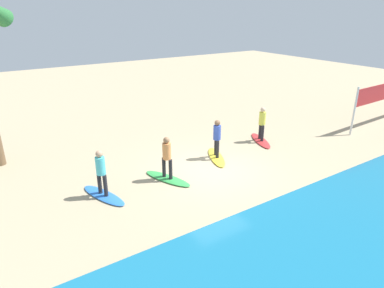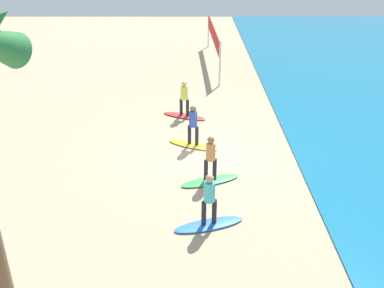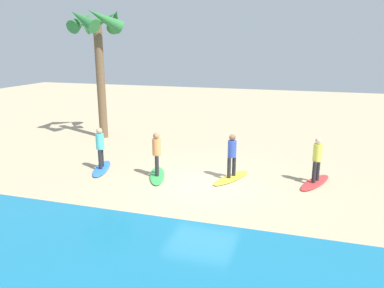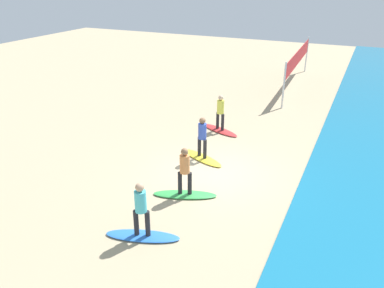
{
  "view_description": "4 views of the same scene",
  "coord_description": "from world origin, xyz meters",
  "px_view_note": "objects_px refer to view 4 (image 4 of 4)",
  "views": [
    {
      "loc": [
        7.44,
        9.88,
        6.09
      ],
      "look_at": [
        0.85,
        -0.15,
        1.29
      ],
      "focal_mm": 31.96,
      "sensor_mm": 36.0,
      "label": 1
    },
    {
      "loc": [
        14.64,
        -0.88,
        7.75
      ],
      "look_at": [
        1.06,
        -0.92,
        1.06
      ],
      "focal_mm": 40.53,
      "sensor_mm": 36.0,
      "label": 2
    },
    {
      "loc": [
        -3.4,
        12.36,
        4.94
      ],
      "look_at": [
        0.72,
        -1.12,
        1.18
      ],
      "focal_mm": 35.25,
      "sensor_mm": 36.0,
      "label": 3
    },
    {
      "loc": [
        11.78,
        4.53,
        6.82
      ],
      "look_at": [
        0.54,
        -0.65,
        1.27
      ],
      "focal_mm": 36.32,
      "sensor_mm": 36.0,
      "label": 4
    }
  ],
  "objects_px": {
    "surfer_yellow": "(202,135)",
    "surfboard_blue": "(143,236)",
    "volleyball_net": "(298,59)",
    "surfboard_red": "(220,130)",
    "surfer_blue": "(141,206)",
    "surfboard_yellow": "(202,158)",
    "surfboard_green": "(185,195)",
    "surfer_green": "(185,168)",
    "surfer_red": "(220,110)"
  },
  "relations": [
    {
      "from": "surfer_red",
      "to": "surfboard_blue",
      "type": "bearing_deg",
      "value": 6.0
    },
    {
      "from": "surfer_yellow",
      "to": "surfboard_blue",
      "type": "xyz_separation_m",
      "value": [
        5.24,
        0.46,
        -0.99
      ]
    },
    {
      "from": "surfer_yellow",
      "to": "surfer_green",
      "type": "relative_size",
      "value": 1.0
    },
    {
      "from": "surfer_red",
      "to": "surfboard_yellow",
      "type": "xyz_separation_m",
      "value": [
        3.02,
        0.41,
        -0.99
      ]
    },
    {
      "from": "surfer_red",
      "to": "surfer_blue",
      "type": "relative_size",
      "value": 1.0
    },
    {
      "from": "surfer_blue",
      "to": "surfer_yellow",
      "type": "bearing_deg",
      "value": -174.95
    },
    {
      "from": "surfboard_red",
      "to": "surfer_blue",
      "type": "distance_m",
      "value": 8.36
    },
    {
      "from": "surfboard_blue",
      "to": "surfer_blue",
      "type": "xyz_separation_m",
      "value": [
        -0.0,
        -0.0,
        0.99
      ]
    },
    {
      "from": "surfer_red",
      "to": "volleyball_net",
      "type": "distance_m",
      "value": 9.19
    },
    {
      "from": "surfer_red",
      "to": "surfboard_green",
      "type": "height_order",
      "value": "surfer_red"
    },
    {
      "from": "surfboard_green",
      "to": "surfboard_blue",
      "type": "relative_size",
      "value": 1.0
    },
    {
      "from": "surfer_yellow",
      "to": "surfer_blue",
      "type": "height_order",
      "value": "same"
    },
    {
      "from": "volleyball_net",
      "to": "surfboard_red",
      "type": "bearing_deg",
      "value": -10.6
    },
    {
      "from": "surfer_red",
      "to": "surfboard_yellow",
      "type": "height_order",
      "value": "surfer_red"
    },
    {
      "from": "surfboard_red",
      "to": "surfer_red",
      "type": "xyz_separation_m",
      "value": [
        0.0,
        0.0,
        0.99
      ]
    },
    {
      "from": "surfboard_red",
      "to": "surfboard_yellow",
      "type": "relative_size",
      "value": 1.0
    },
    {
      "from": "surfboard_green",
      "to": "surfboard_blue",
      "type": "height_order",
      "value": "same"
    },
    {
      "from": "surfer_green",
      "to": "volleyball_net",
      "type": "xyz_separation_m",
      "value": [
        -14.79,
        0.7,
        0.75
      ]
    },
    {
      "from": "surfboard_red",
      "to": "surfboard_blue",
      "type": "xyz_separation_m",
      "value": [
        8.26,
        0.87,
        0.0
      ]
    },
    {
      "from": "surfer_red",
      "to": "surfboard_green",
      "type": "distance_m",
      "value": 5.95
    },
    {
      "from": "surfboard_blue",
      "to": "volleyball_net",
      "type": "xyz_separation_m",
      "value": [
        -17.26,
        0.82,
        1.74
      ]
    },
    {
      "from": "surfboard_yellow",
      "to": "surfboard_blue",
      "type": "relative_size",
      "value": 1.0
    },
    {
      "from": "volleyball_net",
      "to": "surfer_yellow",
      "type": "bearing_deg",
      "value": -6.08
    },
    {
      "from": "surfboard_green",
      "to": "volleyball_net",
      "type": "bearing_deg",
      "value": 66.44
    },
    {
      "from": "surfer_green",
      "to": "surfboard_red",
      "type": "bearing_deg",
      "value": -170.3
    },
    {
      "from": "surfer_green",
      "to": "surfer_blue",
      "type": "distance_m",
      "value": 2.47
    },
    {
      "from": "surfboard_red",
      "to": "surfer_blue",
      "type": "relative_size",
      "value": 1.28
    },
    {
      "from": "surfer_yellow",
      "to": "surfer_blue",
      "type": "bearing_deg",
      "value": 5.05
    },
    {
      "from": "surfer_red",
      "to": "surfboard_blue",
      "type": "relative_size",
      "value": 0.78
    },
    {
      "from": "surfboard_yellow",
      "to": "surfer_green",
      "type": "relative_size",
      "value": 1.28
    },
    {
      "from": "surfboard_red",
      "to": "surfboard_yellow",
      "type": "distance_m",
      "value": 3.04
    },
    {
      "from": "surfboard_yellow",
      "to": "volleyball_net",
      "type": "distance_m",
      "value": 12.21
    },
    {
      "from": "surfboard_green",
      "to": "surfboard_blue",
      "type": "xyz_separation_m",
      "value": [
        2.47,
        -0.12,
        0.0
      ]
    },
    {
      "from": "surfboard_blue",
      "to": "surfer_red",
      "type": "bearing_deg",
      "value": 78.33
    },
    {
      "from": "surfboard_red",
      "to": "surfboard_blue",
      "type": "bearing_deg",
      "value": -60.45
    },
    {
      "from": "surfer_yellow",
      "to": "volleyball_net",
      "type": "distance_m",
      "value": 12.11
    },
    {
      "from": "surfboard_red",
      "to": "surfboard_green",
      "type": "xyz_separation_m",
      "value": [
        5.79,
        0.99,
        0.0
      ]
    },
    {
      "from": "surfer_red",
      "to": "surfboard_yellow",
      "type": "relative_size",
      "value": 0.78
    },
    {
      "from": "surfboard_yellow",
      "to": "surfer_green",
      "type": "xyz_separation_m",
      "value": [
        2.77,
        0.58,
        0.99
      ]
    },
    {
      "from": "surfboard_yellow",
      "to": "surfer_yellow",
      "type": "relative_size",
      "value": 1.28
    },
    {
      "from": "surfer_green",
      "to": "surfboard_blue",
      "type": "relative_size",
      "value": 0.78
    },
    {
      "from": "surfer_red",
      "to": "volleyball_net",
      "type": "bearing_deg",
      "value": 169.4
    },
    {
      "from": "surfer_yellow",
      "to": "volleyball_net",
      "type": "height_order",
      "value": "volleyball_net"
    },
    {
      "from": "surfboard_green",
      "to": "surfer_green",
      "type": "xyz_separation_m",
      "value": [
        -0.0,
        0.0,
        0.99
      ]
    },
    {
      "from": "surfboard_yellow",
      "to": "surfer_blue",
      "type": "xyz_separation_m",
      "value": [
        5.24,
        0.46,
        0.99
      ]
    },
    {
      "from": "surfboard_yellow",
      "to": "surfer_blue",
      "type": "height_order",
      "value": "surfer_blue"
    },
    {
      "from": "surfer_red",
      "to": "surfer_yellow",
      "type": "bearing_deg",
      "value": 7.65
    },
    {
      "from": "surfboard_green",
      "to": "surfboard_yellow",
      "type": "bearing_deg",
      "value": 81.04
    },
    {
      "from": "surfer_yellow",
      "to": "surfer_blue",
      "type": "xyz_separation_m",
      "value": [
        5.24,
        0.46,
        0.0
      ]
    },
    {
      "from": "surfboard_red",
      "to": "surfer_red",
      "type": "bearing_deg",
      "value": 0.0
    }
  ]
}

